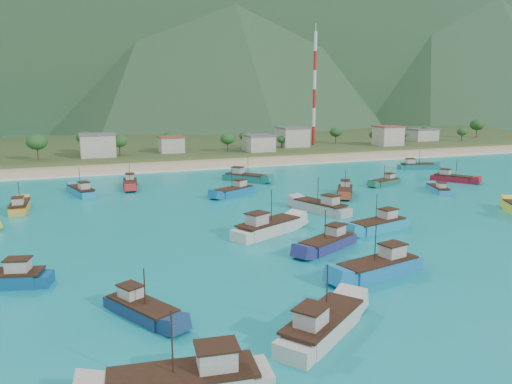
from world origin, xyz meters
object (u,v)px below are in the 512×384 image
object	(u,v)px
boat_0	(20,207)
boat_3	(234,192)
boat_4	(379,226)
boat_14	(245,178)
boat_1	(321,208)
boat_15	(267,228)
boat_16	(141,310)
boat_19	(130,185)
boat_29	(379,268)
boat_18	(322,327)
boat_6	(385,182)
boat_10	(328,244)
radio_tower	(314,89)
boat_9	(1,280)
boat_7	(452,179)
boat_22	(416,167)
boat_27	(82,192)
boat_2	(345,192)
boat_23	(438,190)

from	to	relation	value
boat_0	boat_3	distance (m)	41.99
boat_4	boat_14	xyz separation A→B (m)	(-4.38, 50.79, 0.06)
boat_1	boat_15	world-z (taller)	boat_15
boat_16	boat_19	size ratio (longest dim) A/B	0.91
boat_29	boat_18	bearing A→B (deg)	116.77
boat_6	boat_10	distance (m)	54.57
boat_0	boat_29	distance (m)	67.74
boat_4	boat_15	world-z (taller)	boat_15
radio_tower	boat_9	world-z (taller)	radio_tower
boat_15	boat_9	bearing A→B (deg)	-101.57
radio_tower	boat_3	bearing A→B (deg)	-127.51
boat_7	boat_10	world-z (taller)	boat_10
boat_7	boat_14	xyz separation A→B (m)	(-47.98, 19.02, 0.14)
boat_29	boat_1	bearing A→B (deg)	-28.25
radio_tower	boat_6	size ratio (longest dim) A/B	4.64
boat_15	boat_7	bearing A→B (deg)	88.86
boat_22	boat_27	world-z (taller)	boat_27
boat_3	boat_9	size ratio (longest dim) A/B	0.96
boat_6	boat_18	distance (m)	80.10
boat_10	boat_22	size ratio (longest dim) A/B	1.00
boat_0	boat_2	world-z (taller)	boat_2
boat_1	boat_29	world-z (taller)	boat_1
boat_16	boat_27	distance (m)	65.12
boat_2	boat_14	size ratio (longest dim) A/B	0.93
boat_23	boat_15	bearing A→B (deg)	-138.18
boat_3	boat_29	world-z (taller)	boat_29
boat_7	boat_19	size ratio (longest dim) A/B	0.97
boat_0	boat_4	size ratio (longest dim) A/B	0.88
boat_10	boat_1	bearing A→B (deg)	-53.05
boat_29	boat_4	bearing A→B (deg)	-46.77
boat_27	boat_18	bearing A→B (deg)	-91.37
boat_10	boat_16	size ratio (longest dim) A/B	1.13
boat_1	boat_10	xyz separation A→B (m)	(-9.77, -19.97, -0.13)
boat_14	boat_23	world-z (taller)	boat_14
boat_6	boat_27	distance (m)	69.59
boat_15	boat_22	bearing A→B (deg)	100.44
boat_14	boat_29	xyz separation A→B (m)	(-7.32, -67.70, 0.03)
boat_6	boat_9	size ratio (longest dim) A/B	0.85
boat_27	boat_10	bearing A→B (deg)	-74.25
boat_9	boat_14	world-z (taller)	boat_14
boat_1	boat_2	bearing A→B (deg)	25.13
boat_1	boat_14	bearing A→B (deg)	73.22
boat_10	boat_16	distance (m)	30.30
boat_3	boat_14	xyz separation A→B (m)	(8.04, 15.61, 0.10)
boat_1	boat_19	size ratio (longest dim) A/B	1.17
boat_16	boat_29	size ratio (longest dim) A/B	0.78
boat_7	boat_14	size ratio (longest dim) A/B	0.93
boat_1	boat_7	size ratio (longest dim) A/B	1.20
boat_27	boat_19	bearing A→B (deg)	11.55
boat_14	boat_27	size ratio (longest dim) A/B	0.99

